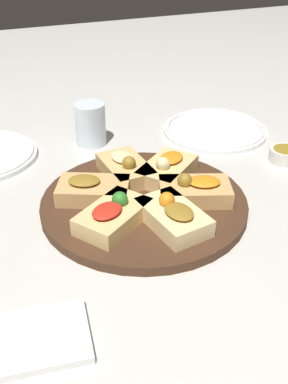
{
  "coord_description": "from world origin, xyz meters",
  "views": [
    {
      "loc": [
        -0.25,
        -0.59,
        0.43
      ],
      "look_at": [
        0.0,
        0.0,
        0.03
      ],
      "focal_mm": 42.0,
      "sensor_mm": 36.0,
      "label": 1
    }
  ],
  "objects": [
    {
      "name": "serving_board",
      "position": [
        0.0,
        0.0,
        0.01
      ],
      "size": [
        0.35,
        0.35,
        0.02
      ],
      "primitive_type": "cylinder",
      "color": "#422819",
      "rests_on": "ground_plane"
    },
    {
      "name": "focaccia_slice_1",
      "position": [
        -0.08,
        0.04,
        0.03
      ],
      "size": [
        0.14,
        0.12,
        0.04
      ],
      "color": "tan",
      "rests_on": "serving_board"
    },
    {
      "name": "focaccia_slice_3",
      "position": [
        0.01,
        -0.09,
        0.03
      ],
      "size": [
        0.09,
        0.13,
        0.05
      ],
      "color": "#E5C689",
      "rests_on": "serving_board"
    },
    {
      "name": "focaccia_slice_4",
      "position": [
        0.08,
        -0.03,
        0.03
      ],
      "size": [
        0.14,
        0.11,
        0.05
      ],
      "color": "tan",
      "rests_on": "serving_board"
    },
    {
      "name": "napkin_stack",
      "position": [
        -0.22,
        -0.22,
        0.01
      ],
      "size": [
        0.12,
        0.11,
        0.01
      ],
      "primitive_type": "cube",
      "rotation": [
        0.0,
        0.0,
        -0.16
      ],
      "color": "white",
      "rests_on": "ground_plane"
    },
    {
      "name": "water_glass",
      "position": [
        -0.01,
        0.28,
        0.05
      ],
      "size": [
        0.07,
        0.07,
        0.09
      ],
      "primitive_type": "cylinder",
      "color": "silver",
      "rests_on": "ground_plane"
    },
    {
      "name": "focaccia_slice_0",
      "position": [
        -0.0,
        0.09,
        0.03
      ],
      "size": [
        0.08,
        0.12,
        0.05
      ],
      "color": "tan",
      "rests_on": "serving_board"
    },
    {
      "name": "ground_plane",
      "position": [
        0.0,
        0.0,
        0.0
      ],
      "size": [
        3.0,
        3.0,
        0.0
      ],
      "primitive_type": "plane",
      "color": "beige"
    },
    {
      "name": "focaccia_slice_2",
      "position": [
        -0.07,
        -0.05,
        0.03
      ],
      "size": [
        0.14,
        0.13,
        0.05
      ],
      "color": "#DBB775",
      "rests_on": "serving_board"
    },
    {
      "name": "dipping_bowl",
      "position": [
        0.33,
        0.04,
        0.01
      ],
      "size": [
        0.06,
        0.06,
        0.03
      ],
      "color": "silver",
      "rests_on": "ground_plane"
    },
    {
      "name": "plate_right",
      "position": [
        0.27,
        0.22,
        0.01
      ],
      "size": [
        0.24,
        0.24,
        0.02
      ],
      "color": "white",
      "rests_on": "ground_plane"
    },
    {
      "name": "focaccia_slice_5",
      "position": [
        0.07,
        0.05,
        0.03
      ],
      "size": [
        0.14,
        0.13,
        0.05
      ],
      "color": "#DBB775",
      "rests_on": "serving_board"
    }
  ]
}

